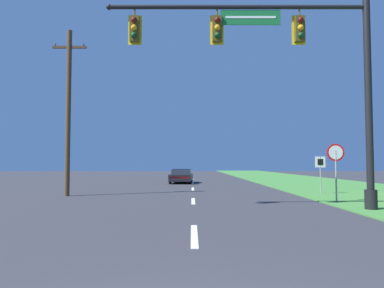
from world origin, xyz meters
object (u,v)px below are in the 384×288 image
at_px(stop_sign, 335,159).
at_px(route_sign_post, 320,166).
at_px(signal_mast, 296,66).
at_px(car_ahead, 181,176).
at_px(utility_pole_near, 68,109).

bearing_deg(stop_sign, route_sign_post, 79.14).
distance_m(signal_mast, route_sign_post, 8.70).
xyz_separation_m(car_ahead, route_sign_post, (8.02, -11.73, 0.92)).
distance_m(car_ahead, route_sign_post, 14.24).
relative_size(signal_mast, utility_pole_near, 1.13).
distance_m(signal_mast, utility_pole_near, 11.98).
bearing_deg(car_ahead, stop_sign, -66.14).
bearing_deg(utility_pole_near, car_ahead, 66.57).
xyz_separation_m(car_ahead, utility_pole_near, (-5.59, -12.90, 3.93)).
height_order(car_ahead, stop_sign, stop_sign).
height_order(car_ahead, utility_pole_near, utility_pole_near).
distance_m(stop_sign, utility_pole_near, 13.44).
height_order(signal_mast, car_ahead, signal_mast).
bearing_deg(stop_sign, utility_pole_near, 165.49).
bearing_deg(route_sign_post, stop_sign, -100.86).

